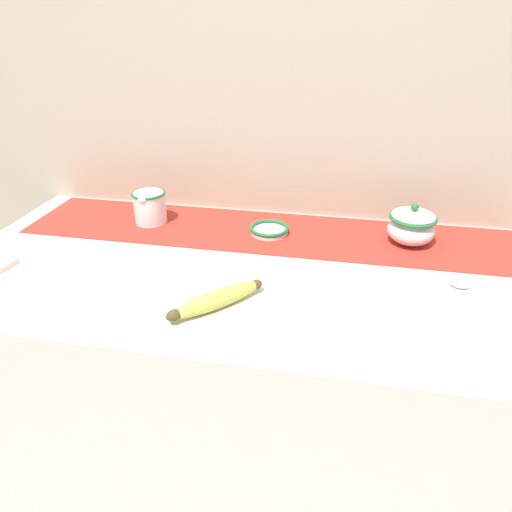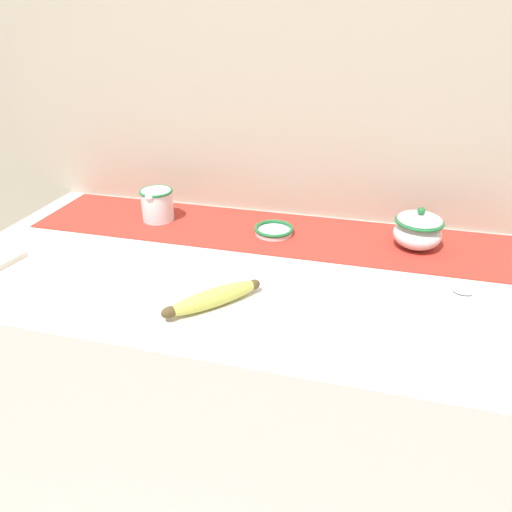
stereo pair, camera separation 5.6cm
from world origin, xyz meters
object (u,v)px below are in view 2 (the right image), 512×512
(cream_pitcher, at_px, (157,203))
(banana, at_px, (213,298))
(small_dish, at_px, (274,230))
(spoon, at_px, (457,292))
(sugar_bowl, at_px, (418,230))

(cream_pitcher, bearing_deg, banana, -51.80)
(small_dish, distance_m, spoon, 0.51)
(banana, relative_size, spoon, 0.98)
(sugar_bowl, relative_size, banana, 0.67)
(cream_pitcher, height_order, banana, cream_pitcher)
(cream_pitcher, bearing_deg, sugar_bowl, -0.10)
(cream_pitcher, bearing_deg, spoon, -14.31)
(spoon, bearing_deg, small_dish, 162.39)
(small_dish, height_order, banana, banana)
(banana, bearing_deg, small_dish, 82.78)
(cream_pitcher, relative_size, spoon, 0.60)
(small_dish, height_order, spoon, small_dish)
(sugar_bowl, bearing_deg, banana, -137.84)
(cream_pitcher, relative_size, sugar_bowl, 0.92)
(sugar_bowl, relative_size, spoon, 0.65)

